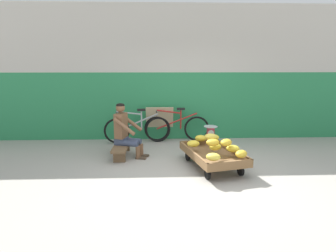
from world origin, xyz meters
name	(u,v)px	position (x,y,z in m)	size (l,w,h in m)	color
ground_plane	(195,177)	(0.00, 0.00, 0.00)	(80.00, 80.00, 0.00)	#A39E93
back_wall	(182,74)	(0.00, 2.79, 1.69)	(16.00, 0.30, 3.38)	#287F4C
banana_cart	(212,155)	(0.39, 0.47, 0.24)	(1.15, 1.59, 0.36)	brown
banana_pile	(215,144)	(0.43, 0.44, 0.46)	(1.01, 1.49, 0.26)	gold
low_bench	(122,147)	(-1.41, 1.23, 0.20)	(0.32, 1.10, 0.27)	brown
vendor_seated	(125,130)	(-1.32, 1.21, 0.57)	(0.73, 0.59, 1.14)	brown
plastic_crate	(210,145)	(0.53, 1.45, 0.15)	(0.36, 0.28, 0.30)	#19847F
weighing_scale	(211,132)	(0.53, 1.44, 0.45)	(0.30, 0.30, 0.29)	#28282D
bicycle_near_left	(137,129)	(-1.14, 2.29, 0.35)	(1.66, 0.48, 0.86)	black
bicycle_far_left	(177,127)	(-0.15, 2.42, 0.35)	(1.66, 0.48, 0.86)	black
sign_board	(160,123)	(-0.59, 2.62, 0.43)	(0.70, 0.28, 0.87)	#C6B289
shopping_bag	(213,153)	(0.51, 0.99, 0.12)	(0.18, 0.12, 0.24)	#D13D4C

